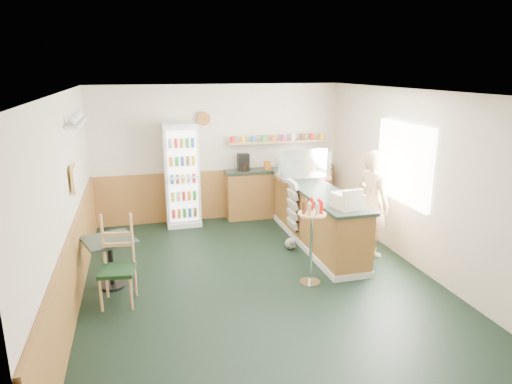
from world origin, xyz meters
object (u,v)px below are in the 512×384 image
object	(u,v)px
drinks_fridge	(182,175)
cafe_chair	(116,257)
condiment_stand	(312,230)
cafe_table	(110,253)
shopkeeper	(372,203)
display_case	(303,165)
cash_register	(347,201)

from	to	relation	value
drinks_fridge	cafe_chair	bearing A→B (deg)	-111.89
condiment_stand	cafe_table	size ratio (longest dim) A/B	1.48
shopkeeper	cafe_chair	world-z (taller)	shopkeeper
display_case	condiment_stand	distance (m)	2.30
shopkeeper	cafe_chair	distance (m)	4.05
cafe_chair	display_case	bearing A→B (deg)	38.89
cafe_table	cafe_chair	xyz separation A→B (m)	(0.11, -0.44, 0.11)
display_case	cafe_table	bearing A→B (deg)	-155.71
drinks_fridge	cafe_chair	size ratio (longest dim) A/B	1.69
cash_register	shopkeeper	world-z (taller)	shopkeeper
display_case	cafe_chair	xyz separation A→B (m)	(-3.29, -1.97, -0.66)
display_case	condiment_stand	xyz separation A→B (m)	(-0.65, -2.15, -0.46)
cash_register	cafe_table	xyz separation A→B (m)	(-3.40, 0.36, -0.61)
shopkeeper	cafe_table	bearing A→B (deg)	76.58
cash_register	cafe_table	size ratio (longest dim) A/B	0.47
cash_register	condiment_stand	distance (m)	0.77
cash_register	condiment_stand	world-z (taller)	condiment_stand
display_case	cafe_table	size ratio (longest dim) A/B	1.13
shopkeeper	cafe_chair	size ratio (longest dim) A/B	1.49
display_case	cafe_chair	distance (m)	3.90
display_case	cash_register	world-z (taller)	display_case
drinks_fridge	condiment_stand	size ratio (longest dim) A/B	1.62
display_case	condiment_stand	size ratio (longest dim) A/B	0.76
shopkeeper	cafe_table	size ratio (longest dim) A/B	2.11
drinks_fridge	condiment_stand	bearing A→B (deg)	-64.12
display_case	cafe_table	distance (m)	3.81
drinks_fridge	display_case	xyz separation A→B (m)	(2.14, -0.91, 0.28)
cafe_table	cash_register	bearing A→B (deg)	-5.99
drinks_fridge	cafe_table	distance (m)	2.79
condiment_stand	cafe_table	bearing A→B (deg)	167.35
shopkeeper	cash_register	bearing A→B (deg)	110.32
drinks_fridge	cafe_chair	xyz separation A→B (m)	(-1.16, -2.88, -0.38)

